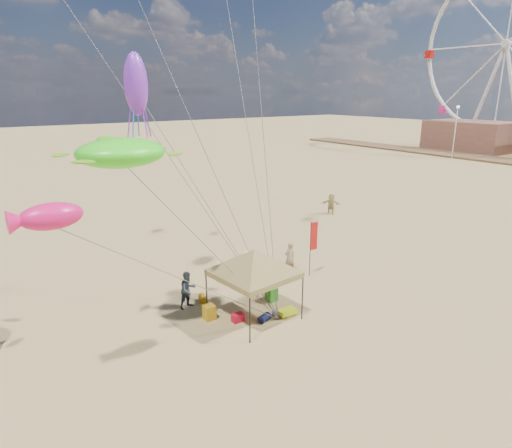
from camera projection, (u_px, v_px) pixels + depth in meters
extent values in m
plane|color=tan|center=(293.00, 321.00, 20.82)|extent=(280.00, 280.00, 0.00)
cylinder|color=black|center=(207.00, 295.00, 21.00)|extent=(0.06, 0.06, 2.12)
cylinder|color=black|center=(258.00, 278.00, 22.99)|extent=(0.06, 0.06, 2.12)
cylinder|color=black|center=(250.00, 321.00, 18.69)|extent=(0.06, 0.06, 2.12)
cylinder|color=black|center=(302.00, 299.00, 20.68)|extent=(0.06, 0.06, 2.12)
cube|color=olive|center=(254.00, 273.00, 20.50)|extent=(3.56, 3.56, 0.25)
pyramid|color=olive|center=(254.00, 249.00, 20.17)|extent=(6.40, 6.40, 1.06)
cylinder|color=black|center=(310.00, 249.00, 25.40)|extent=(0.04, 0.04, 3.29)
cube|color=red|center=(314.00, 236.00, 25.31)|extent=(0.48, 0.05, 1.65)
cube|color=red|center=(238.00, 318.00, 20.72)|extent=(0.54, 0.38, 0.38)
cube|color=#1453A8|center=(260.00, 276.00, 25.42)|extent=(0.54, 0.38, 0.38)
cylinder|color=#0B1134|center=(264.00, 318.00, 20.75)|extent=(0.69, 0.54, 0.36)
cylinder|color=#C6810B|center=(203.00, 299.00, 22.66)|extent=(0.54, 0.69, 0.36)
cube|color=#2E991B|center=(271.00, 294.00, 22.76)|extent=(0.50, 0.50, 0.70)
cube|color=gold|center=(209.00, 312.00, 20.89)|extent=(0.50, 0.50, 0.70)
cube|color=slate|center=(277.00, 313.00, 21.23)|extent=(0.34, 0.30, 0.28)
cube|color=#DBF41B|center=(287.00, 312.00, 21.28)|extent=(0.90, 0.50, 0.24)
imported|color=tan|center=(290.00, 257.00, 26.16)|extent=(0.72, 0.50, 1.87)
imported|color=#36404A|center=(188.00, 290.00, 21.89)|extent=(1.02, 0.86, 1.87)
imported|color=white|center=(248.00, 266.00, 24.88)|extent=(1.31, 0.96, 1.83)
imported|color=tan|center=(331.00, 204.00, 38.79)|extent=(1.40, 1.68, 1.81)
cube|color=#8C5947|center=(471.00, 136.00, 80.71)|extent=(10.00, 14.00, 5.20)
cylinder|color=silver|center=(455.00, 133.00, 70.53)|extent=(0.16, 0.16, 8.00)
sphere|color=#FFF2CC|center=(458.00, 107.00, 69.39)|extent=(0.50, 0.50, 0.50)
torus|color=silver|center=(506.00, 43.00, 77.92)|extent=(0.76, 31.01, 31.01)
cylinder|color=silver|center=(506.00, 43.00, 77.92)|extent=(1.30, 1.30, 1.30)
cube|color=red|center=(430.00, 54.00, 89.99)|extent=(1.30, 1.30, 1.51)
cube|color=#26A5D8|center=(493.00, 136.00, 82.48)|extent=(1.30, 1.30, 1.51)
cube|color=#F2268C|center=(443.00, 110.00, 89.57)|extent=(1.30, 1.30, 1.51)
ellipsoid|color=#40FF1E|center=(121.00, 153.00, 16.78)|extent=(3.93, 3.43, 1.13)
ellipsoid|color=#F41567|center=(52.00, 216.00, 14.20)|extent=(2.02, 1.08, 0.88)
ellipsoid|color=#9133DB|center=(136.00, 84.00, 21.07)|extent=(1.29, 1.29, 2.92)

